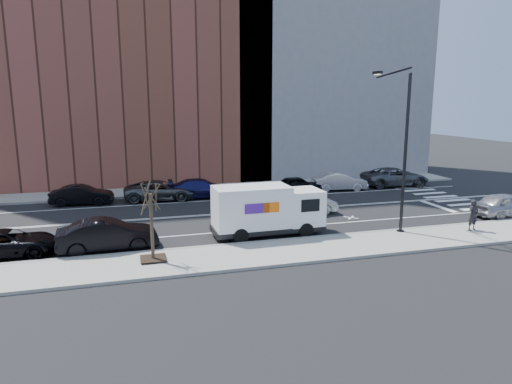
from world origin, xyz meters
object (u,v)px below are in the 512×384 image
far_parked_b (82,195)px  fedex_van (267,210)px  near_parked_front (507,205)px  pedestrian (473,215)px  driving_sedan (304,204)px

far_parked_b → fedex_van: bearing=-130.6°
fedex_van → far_parked_b: bearing=133.0°
near_parked_front → pedestrian: size_ratio=2.58×
near_parked_front → driving_sedan: bearing=70.2°
near_parked_front → pedestrian: (-4.85, -2.51, 0.26)m
far_parked_b → pedestrian: size_ratio=2.44×
fedex_van → near_parked_front: size_ratio=1.36×
pedestrian → fedex_van: bearing=158.8°
driving_sedan → fedex_van: bearing=133.1°
pedestrian → near_parked_front: bearing=19.4°
far_parked_b → pedestrian: pedestrian is taller
fedex_van → pedestrian: 11.97m
far_parked_b → driving_sedan: 16.30m
fedex_van → near_parked_front: 16.51m
driving_sedan → near_parked_front: bearing=-111.3°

